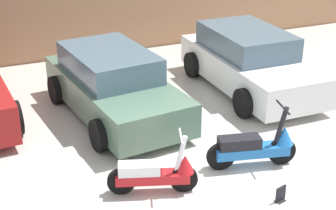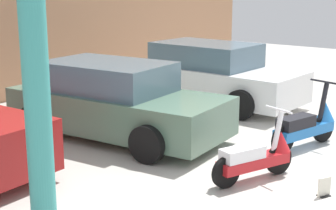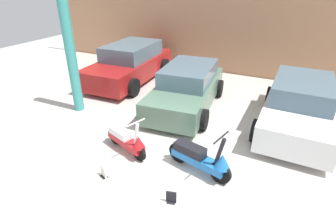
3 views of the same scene
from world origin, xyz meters
The scene contains 10 objects.
ground_plane centered at (0.00, 0.00, 0.00)m, with size 28.00×28.00×0.00m, color beige.
wall_back centered at (0.00, 7.74, 1.85)m, with size 19.60×0.12×3.70m, color tan.
scooter_front_left centered at (-1.03, 0.69, 0.35)m, with size 1.37×0.71×1.00m.
scooter_front_right centered at (0.83, 0.75, 0.39)m, with size 1.55×0.69×1.10m.
car_rear_left centered at (-3.77, 5.03, 0.72)m, with size 2.29×4.48×1.50m.
car_rear_center centered at (-0.72, 3.74, 0.65)m, with size 2.23×4.13×1.35m.
car_rear_right centered at (2.60, 3.84, 0.66)m, with size 2.04×4.10×1.38m.
placard_near_left_scooter centered at (-1.00, -0.29, 0.11)m, with size 0.20×0.18×0.26m.
placard_near_right_scooter centered at (0.61, -0.31, 0.11)m, with size 0.20×0.16×0.26m.
support_column_side centered at (-3.78, 1.97, 1.85)m, with size 0.30×0.30×3.70m, color teal.
Camera 3 is at (2.17, -3.66, 3.86)m, focal length 28.00 mm.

